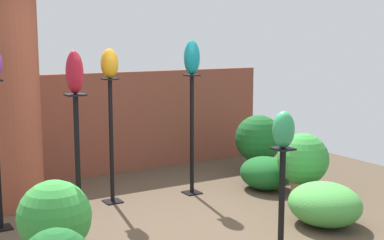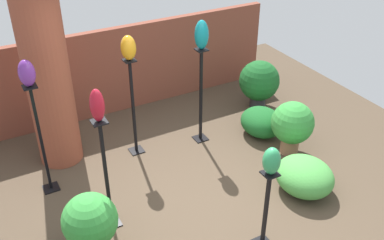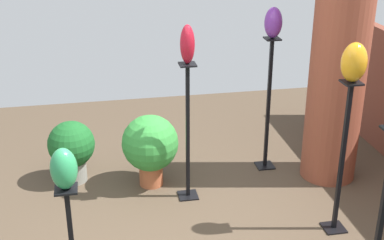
# 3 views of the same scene
# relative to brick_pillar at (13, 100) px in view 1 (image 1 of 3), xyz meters

# --- Properties ---
(ground_plane) EXTENTS (8.00, 8.00, 0.00)m
(ground_plane) POSITION_rel_brick_pillar_xyz_m (1.21, -1.87, -1.23)
(ground_plane) COLOR #4C3D2D
(brick_wall_back) EXTENTS (5.60, 0.12, 1.44)m
(brick_wall_back) POSITION_rel_brick_pillar_xyz_m (1.21, 0.92, -0.51)
(brick_wall_back) COLOR brown
(brick_wall_back) RESTS_ON ground
(brick_pillar) EXTENTS (0.59, 0.59, 2.47)m
(brick_pillar) POSITION_rel_brick_pillar_xyz_m (0.00, 0.00, 0.00)
(brick_pillar) COLOR brown
(brick_pillar) RESTS_ON ground
(pedestal_teal) EXTENTS (0.20, 0.20, 1.48)m
(pedestal_teal) POSITION_rel_brick_pillar_xyz_m (1.99, -0.55, -0.55)
(pedestal_teal) COLOR black
(pedestal_teal) RESTS_ON ground
(pedestal_ruby) EXTENTS (0.20, 0.20, 1.44)m
(pedestal_ruby) POSITION_rel_brick_pillar_xyz_m (0.17, -1.62, -0.57)
(pedestal_ruby) COLOR black
(pedestal_ruby) RESTS_ON ground
(pedestal_amber) EXTENTS (0.20, 0.20, 1.46)m
(pedestal_amber) POSITION_rel_brick_pillar_xyz_m (1.00, -0.37, -0.56)
(pedestal_amber) COLOR black
(pedestal_amber) RESTS_ON ground
(pedestal_jade) EXTENTS (0.20, 0.20, 1.01)m
(pedestal_jade) POSITION_rel_brick_pillar_xyz_m (1.55, -2.74, -0.77)
(pedestal_jade) COLOR black
(pedestal_jade) RESTS_ON ground
(art_vase_teal) EXTENTS (0.20, 0.19, 0.41)m
(art_vase_teal) POSITION_rel_brick_pillar_xyz_m (1.99, -0.55, 0.45)
(art_vase_teal) COLOR #0F727A
(art_vase_teal) RESTS_ON pedestal_teal
(art_vase_ruby) EXTENTS (0.15, 0.14, 0.37)m
(art_vase_ruby) POSITION_rel_brick_pillar_xyz_m (0.17, -1.62, 0.39)
(art_vase_ruby) COLOR maroon
(art_vase_ruby) RESTS_ON pedestal_ruby
(art_vase_amber) EXTENTS (0.20, 0.22, 0.34)m
(art_vase_amber) POSITION_rel_brick_pillar_xyz_m (1.00, -0.37, 0.40)
(art_vase_amber) COLOR orange
(art_vase_amber) RESTS_ON pedestal_amber
(art_vase_jade) EXTENTS (0.18, 0.19, 0.31)m
(art_vase_jade) POSITION_rel_brick_pillar_xyz_m (1.55, -2.74, -0.06)
(art_vase_jade) COLOR #2D9356
(art_vase_jade) RESTS_ON pedestal_jade
(potted_plant_mid_left) EXTENTS (0.68, 0.68, 0.83)m
(potted_plant_mid_left) POSITION_rel_brick_pillar_xyz_m (3.35, -0.14, -0.76)
(potted_plant_mid_left) COLOR #2D2D33
(potted_plant_mid_left) RESTS_ON ground
(potted_plant_front_right) EXTENTS (0.60, 0.60, 0.79)m
(potted_plant_front_right) POSITION_rel_brick_pillar_xyz_m (-0.16, -1.96, -0.77)
(potted_plant_front_right) COLOR #B25B38
(potted_plant_front_right) RESTS_ON ground
(potted_plant_near_pillar) EXTENTS (0.61, 0.61, 0.81)m
(potted_plant_near_pillar) POSITION_rel_brick_pillar_xyz_m (2.97, -1.46, -0.76)
(potted_plant_near_pillar) COLOR #936B4C
(potted_plant_near_pillar) RESTS_ON ground
(foliage_bed_east) EXTENTS (0.63, 0.71, 0.42)m
(foliage_bed_east) POSITION_rel_brick_pillar_xyz_m (2.90, -0.87, -1.02)
(foliage_bed_east) COLOR #195923
(foliage_bed_east) RESTS_ON ground
(foliage_bed_west) EXTENTS (0.72, 0.79, 0.44)m
(foliage_bed_west) POSITION_rel_brick_pillar_xyz_m (2.58, -2.23, -1.01)
(foliage_bed_west) COLOR #479942
(foliage_bed_west) RESTS_ON ground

